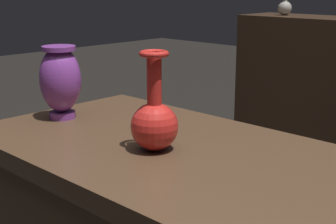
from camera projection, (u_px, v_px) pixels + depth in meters
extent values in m
cube|color=#422D1E|center=(181.00, 159.00, 1.28)|extent=(1.20, 0.64, 0.05)
sphere|color=red|center=(154.00, 127.00, 1.26)|extent=(0.12, 0.12, 0.12)
cylinder|color=red|center=(154.00, 81.00, 1.23)|extent=(0.04, 0.04, 0.13)
torus|color=red|center=(154.00, 54.00, 1.22)|extent=(0.07, 0.07, 0.01)
cylinder|color=#7A388E|center=(62.00, 115.00, 1.57)|extent=(0.08, 0.08, 0.02)
ellipsoid|color=#7A388E|center=(60.00, 79.00, 1.55)|extent=(0.13, 0.13, 0.20)
cylinder|color=#7A388E|center=(59.00, 48.00, 1.52)|extent=(0.10, 0.10, 0.01)
sphere|color=gray|center=(285.00, 8.00, 3.44)|extent=(0.10, 0.10, 0.10)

